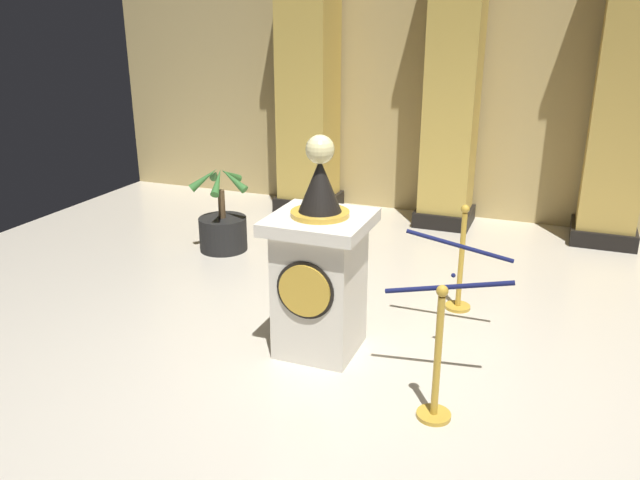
% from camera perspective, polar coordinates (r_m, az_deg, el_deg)
% --- Properties ---
extents(ground_plane, '(10.50, 10.50, 0.00)m').
position_cam_1_polar(ground_plane, '(5.11, 2.70, -11.25)').
color(ground_plane, beige).
extents(back_wall, '(10.50, 0.16, 4.07)m').
position_cam_1_polar(back_wall, '(8.76, 12.71, 15.29)').
color(back_wall, tan).
rests_on(back_wall, ground_plane).
extents(pedestal_clock, '(0.77, 0.77, 1.79)m').
position_cam_1_polar(pedestal_clock, '(5.02, -0.02, -2.76)').
color(pedestal_clock, silver).
rests_on(pedestal_clock, ground_plane).
extents(stanchion_near, '(0.24, 0.24, 0.99)m').
position_cam_1_polar(stanchion_near, '(4.40, 10.53, -11.84)').
color(stanchion_near, gold).
rests_on(stanchion_near, ground_plane).
extents(stanchion_far, '(0.24, 0.24, 1.03)m').
position_cam_1_polar(stanchion_far, '(6.01, 12.61, -2.97)').
color(stanchion_far, gold).
rests_on(stanchion_far, ground_plane).
extents(velvet_rope, '(0.98, 1.01, 0.22)m').
position_cam_1_polar(velvet_rope, '(5.02, 12.08, -2.23)').
color(velvet_rope, '#141947').
extents(column_left, '(0.83, 0.83, 3.91)m').
position_cam_1_polar(column_left, '(8.80, -1.07, 15.14)').
color(column_left, black).
rests_on(column_left, ground_plane).
extents(column_right, '(0.78, 0.78, 3.91)m').
position_cam_1_polar(column_right, '(8.17, 26.11, 12.89)').
color(column_right, black).
rests_on(column_right, ground_plane).
extents(column_centre_rear, '(0.75, 0.75, 3.91)m').
position_cam_1_polar(column_centre_rear, '(8.26, 12.07, 14.45)').
color(column_centre_rear, black).
rests_on(column_centre_rear, ground_plane).
extents(potted_palm_left, '(0.69, 0.72, 1.04)m').
position_cam_1_polar(potted_palm_left, '(7.50, -8.82, 1.23)').
color(potted_palm_left, black).
rests_on(potted_palm_left, ground_plane).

